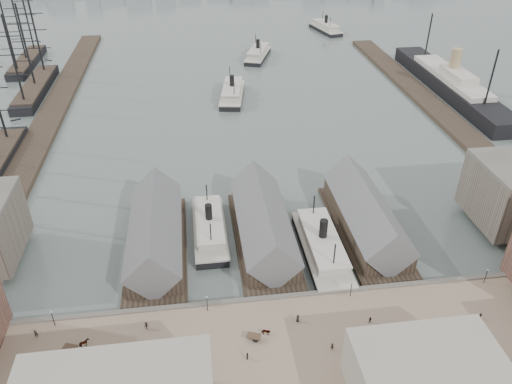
{
  "coord_description": "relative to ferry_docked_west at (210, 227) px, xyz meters",
  "views": [
    {
      "loc": [
        -15.02,
        -80.38,
        76.98
      ],
      "look_at": [
        0.0,
        30.0,
        6.0
      ],
      "focal_mm": 35.0,
      "sensor_mm": 36.0,
      "label": 1
    }
  ],
  "objects": [
    {
      "name": "ground",
      "position": [
        13.0,
        -21.07,
        -2.24
      ],
      "size": [
        900.0,
        900.0,
        0.0
      ],
      "primitive_type": "plane",
      "color": "#4E5A57",
      "rests_on": "ground"
    },
    {
      "name": "quay",
      "position": [
        13.0,
        -41.07,
        -1.24
      ],
      "size": [
        180.0,
        30.0,
        2.0
      ],
      "primitive_type": "cube",
      "color": "#846E59",
      "rests_on": "ground"
    },
    {
      "name": "seawall",
      "position": [
        13.0,
        -26.27,
        -1.09
      ],
      "size": [
        180.0,
        1.2,
        2.3
      ],
      "primitive_type": "cube",
      "color": "#59544C",
      "rests_on": "ground"
    },
    {
      "name": "west_wharf",
      "position": [
        -55.0,
        78.93,
        -1.44
      ],
      "size": [
        10.0,
        220.0,
        1.6
      ],
      "primitive_type": "cube",
      "color": "#2D231C",
      "rests_on": "ground"
    },
    {
      "name": "east_wharf",
      "position": [
        91.0,
        68.93,
        -1.44
      ],
      "size": [
        10.0,
        180.0,
        1.6
      ],
      "primitive_type": "cube",
      "color": "#2D231C",
      "rests_on": "ground"
    },
    {
      "name": "ferry_shed_west",
      "position": [
        -13.0,
        -4.19,
        2.4
      ],
      "size": [
        14.0,
        42.0,
        12.6
      ],
      "color": "#2D231C",
      "rests_on": "ground"
    },
    {
      "name": "ferry_shed_center",
      "position": [
        13.0,
        -4.19,
        2.4
      ],
      "size": [
        14.0,
        42.0,
        12.6
      ],
      "color": "#2D231C",
      "rests_on": "ground"
    },
    {
      "name": "ferry_shed_east",
      "position": [
        39.0,
        -4.19,
        2.4
      ],
      "size": [
        14.0,
        42.0,
        12.6
      ],
      "color": "#2D231C",
      "rests_on": "ground"
    },
    {
      "name": "street_bldg_center",
      "position": [
        33.0,
        -53.07,
        4.76
      ],
      "size": [
        24.0,
        16.0,
        10.0
      ],
      "primitive_type": "cube",
      "color": "gray",
      "rests_on": "quay"
    },
    {
      "name": "lamp_post_far_w",
      "position": [
        -32.0,
        -28.07,
        2.48
      ],
      "size": [
        0.44,
        0.44,
        3.92
      ],
      "color": "black",
      "rests_on": "quay"
    },
    {
      "name": "lamp_post_near_w",
      "position": [
        -2.0,
        -28.07,
        2.48
      ],
      "size": [
        0.44,
        0.44,
        3.92
      ],
      "color": "black",
      "rests_on": "quay"
    },
    {
      "name": "lamp_post_near_e",
      "position": [
        28.0,
        -28.07,
        2.48
      ],
      "size": [
        0.44,
        0.44,
        3.92
      ],
      "color": "black",
      "rests_on": "quay"
    },
    {
      "name": "lamp_post_far_e",
      "position": [
        58.0,
        -28.07,
        2.48
      ],
      "size": [
        0.44,
        0.44,
        3.92
      ],
      "color": "black",
      "rests_on": "quay"
    },
    {
      "name": "ferry_docked_west",
      "position": [
        0.0,
        0.0,
        0.0
      ],
      "size": [
        8.01,
        26.71,
        9.54
      ],
      "color": "black",
      "rests_on": "ground"
    },
    {
      "name": "ferry_docked_east",
      "position": [
        26.0,
        -11.55,
        0.26
      ],
      "size": [
        8.94,
        29.8,
        10.64
      ],
      "color": "black",
      "rests_on": "ground"
    },
    {
      "name": "ferry_open_near",
      "position": [
        14.33,
        90.46,
        0.14
      ],
      "size": [
        13.16,
        29.42,
        10.14
      ],
      "rotation": [
        0.0,
        0.0,
        -0.17
      ],
      "color": "black",
      "rests_on": "ground"
    },
    {
      "name": "ferry_open_mid",
      "position": [
        31.89,
        140.9,
        0.07
      ],
      "size": [
        17.07,
        28.76,
        9.85
      ],
      "rotation": [
        0.0,
        0.0,
        -0.34
      ],
      "color": "black",
      "rests_on": "ground"
    },
    {
      "name": "ferry_open_far",
      "position": [
        77.68,
        185.0,
        0.06
      ],
      "size": [
        14.4,
        28.56,
        9.78
      ],
      "rotation": [
        0.0,
        0.0,
        0.24
      ],
      "color": "black",
      "rests_on": "ground"
    },
    {
      "name": "sailing_ship_mid",
      "position": [
        -66.21,
        107.48,
        0.33
      ],
      "size": [
        8.71,
        50.33,
        35.81
      ],
      "color": "black",
      "rests_on": "ground"
    },
    {
      "name": "sailing_ship_far",
      "position": [
        -78.62,
        144.59,
        0.18
      ],
      "size": [
        8.14,
        45.23,
        33.47
      ],
      "color": "black",
      "rests_on": "ground"
    },
    {
      "name": "ocean_steamer",
      "position": [
        105.0,
        84.79,
        1.67
      ],
      "size": [
        12.42,
        90.77,
        18.15
      ],
      "color": "black",
      "rests_on": "ground"
    },
    {
      "name": "horse_cart_left",
      "position": [
        -25.91,
        -34.28,
        0.62
      ],
      "size": [
        4.9,
        2.95,
        1.73
      ],
      "rotation": [
        0.0,
        0.0,
        1.23
      ],
      "color": "black",
      "rests_on": "quay"
    },
    {
      "name": "horse_cart_center",
      "position": [
        7.95,
        -36.34,
        0.55
      ],
      "size": [
        4.91,
        2.62,
        1.51
      ],
      "rotation": [
        0.0,
        0.0,
        1.25
      ],
      "color": "black",
      "rests_on": "quay"
    },
    {
      "name": "horse_cart_right",
      "position": [
        32.6,
        -46.65,
        0.62
      ],
      "size": [
        4.9,
        3.11,
        1.72
      ],
      "rotation": [
        0.0,
        0.0,
        1.93
      ],
      "color": "black",
      "rests_on": "quay"
    },
    {
      "name": "pedestrian_0",
      "position": [
        -34.95,
        -30.5,
        0.65
      ],
      "size": [
        0.79,
        0.72,
        1.78
      ],
      "primitive_type": "imported",
      "rotation": [
        0.0,
        0.0,
        3.63
      ],
      "color": "black",
      "rests_on": "quay"
    },
    {
      "name": "pedestrian_2",
      "position": [
        -14.05,
        -31.34,
        0.62
      ],
      "size": [
        1.28,
        1.1,
        1.72
      ],
      "primitive_type": "imported",
      "rotation": [
        0.0,
        0.0,
        3.65
      ],
      "color": "black",
      "rests_on": "quay"
    },
    {
      "name": "pedestrian_3",
      "position": [
        4.58,
        -41.14,
        0.59
      ],
      "size": [
        0.47,
        1.0,
        1.65
      ],
      "primitive_type": "imported",
      "rotation": [
        0.0,
        0.0,
        4.78
      ],
      "color": "black",
      "rests_on": "quay"
    },
    {
      "name": "pedestrian_4",
      "position": [
        15.57,
        -33.47,
        0.66
      ],
      "size": [
        0.77,
        0.99,
        1.78
      ],
      "primitive_type": "imported",
      "rotation": [
        0.0,
        0.0,
        1.83
      ],
      "color": "black",
      "rests_on": "quay"
    },
    {
      "name": "pedestrian_5",
      "position": [
        20.53,
        -41.11,
        0.59
      ],
      "size": [
        0.75,
        0.7,
        1.66
      ],
      "primitive_type": "imported",
      "rotation": [
        0.0,
        0.0,
        2.55
      ],
      "color": "black",
      "rests_on": "quay"
    },
    {
      "name": "pedestrian_6",
      "position": [
        29.71,
        -35.79,
        0.55
      ],
      "size": [
        0.89,
        0.77,
        1.57
      ],
      "primitive_type": "imported",
      "rotation": [
        0.0,
        0.0,
        6.03
      ],
      "color": "black",
      "rests_on": "quay"
    },
    {
      "name": "pedestrian_7",
      "position": [
        47.29,
        -44.11,
        0.63
      ],
      "size": [
        1.2,
        1.27,
        1.73
      ],
      "primitive_type": "imported",
      "rotation": [
        0.0,
        0.0,
        0.89
      ],
      "color": "black",
      "rests_on": "quay"
    },
    {
      "name": "pedestrian_8",
      "position": [
        51.79,
        -37.69,
        0.55
      ],
      "size": [
        0.96,
        0.48,
        1.58
      ],
      "primitive_type": "imported",
      "rotation": [
        0.0,
        0.0,
        3.04
      ],
      "color": "black",
      "rests_on": "quay"
    }
  ]
}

